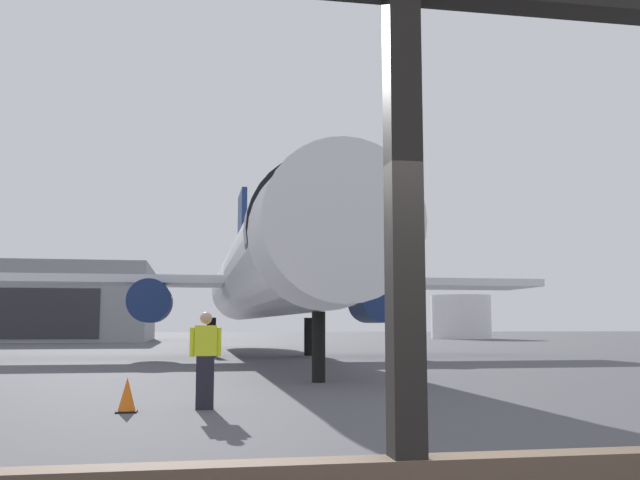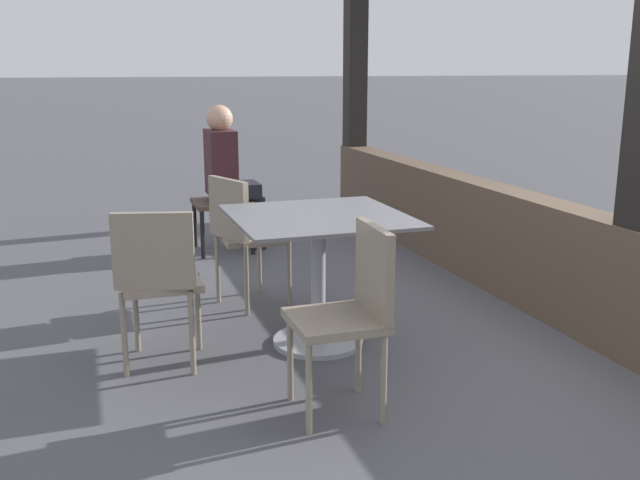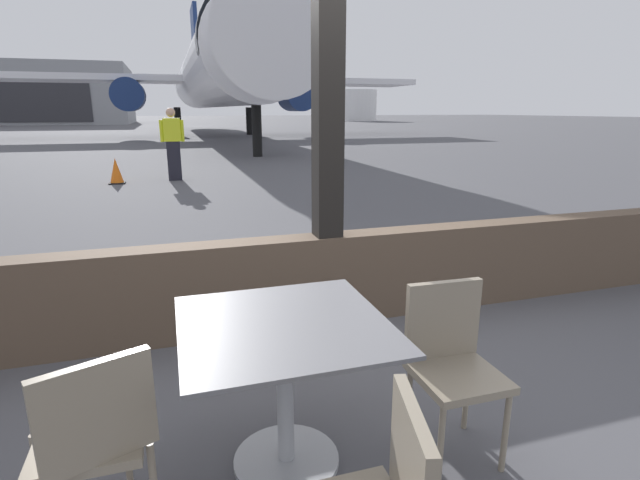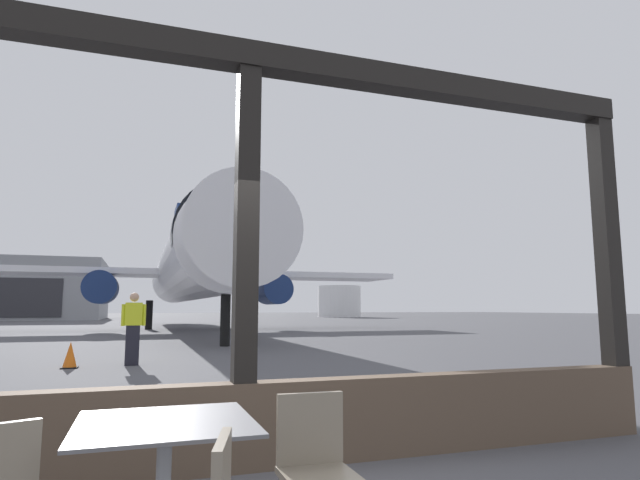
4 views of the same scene
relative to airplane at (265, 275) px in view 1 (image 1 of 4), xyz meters
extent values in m
plane|color=#4C4C51|center=(-2.05, 10.74, -3.84)|extent=(220.00, 220.00, 0.00)
cube|color=black|center=(-2.05, -29.26, -2.05)|extent=(0.20, 0.20, 3.59)
cylinder|color=silver|center=(0.00, 1.29, 0.01)|extent=(3.98, 33.61, 3.98)
cone|color=silver|center=(0.00, -16.81, 0.01)|extent=(3.78, 2.60, 3.78)
cylinder|color=black|center=(0.00, -14.91, 0.16)|extent=(4.06, 0.90, 4.06)
cube|color=silver|center=(-7.28, 0.90, -0.29)|extent=(12.56, 4.20, 0.36)
cube|color=silver|center=(7.28, 0.90, -0.29)|extent=(12.56, 4.20, 0.36)
cylinder|color=navy|center=(-5.19, -0.50, -1.29)|extent=(1.90, 3.20, 1.90)
cylinder|color=navy|center=(5.19, -0.50, -1.29)|extent=(1.90, 3.20, 1.90)
cube|color=navy|center=(0.00, 16.60, 4.40)|extent=(0.36, 4.40, 5.20)
cylinder|color=black|center=(0.00, -14.61, -2.91)|extent=(0.36, 0.36, 1.86)
cylinder|color=black|center=(-2.40, 1.90, -2.91)|extent=(0.44, 0.44, 1.86)
cylinder|color=black|center=(2.40, 1.90, -2.91)|extent=(0.44, 0.44, 1.86)
cube|color=black|center=(-3.08, -20.24, -3.37)|extent=(0.32, 0.20, 0.95)
cube|color=yellow|center=(-3.08, -20.24, -2.62)|extent=(0.40, 0.22, 0.55)
sphere|color=tan|center=(-3.08, -20.24, -2.21)|extent=(0.22, 0.22, 0.22)
cylinder|color=yellow|center=(-2.84, -20.22, -2.64)|extent=(0.09, 0.09, 0.52)
cylinder|color=yellow|center=(-3.31, -20.26, -2.64)|extent=(0.09, 0.09, 0.52)
cone|color=orange|center=(-4.41, -20.44, -3.54)|extent=(0.32, 0.32, 0.60)
cube|color=black|center=(-4.41, -20.44, -3.83)|extent=(0.36, 0.36, 0.03)
cube|color=gray|center=(-19.83, 38.35, -0.31)|extent=(24.96, 17.18, 7.07)
cylinder|color=white|center=(26.00, 42.01, -1.46)|extent=(6.59, 6.59, 4.76)
camera|label=1|loc=(-3.32, -33.45, -2.33)|focal=40.03mm
camera|label=2|loc=(0.93, -32.02, -2.29)|focal=40.47mm
camera|label=3|loc=(-3.21, -32.81, -2.15)|focal=27.21mm
camera|label=4|loc=(-2.92, -33.89, -2.47)|focal=29.41mm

